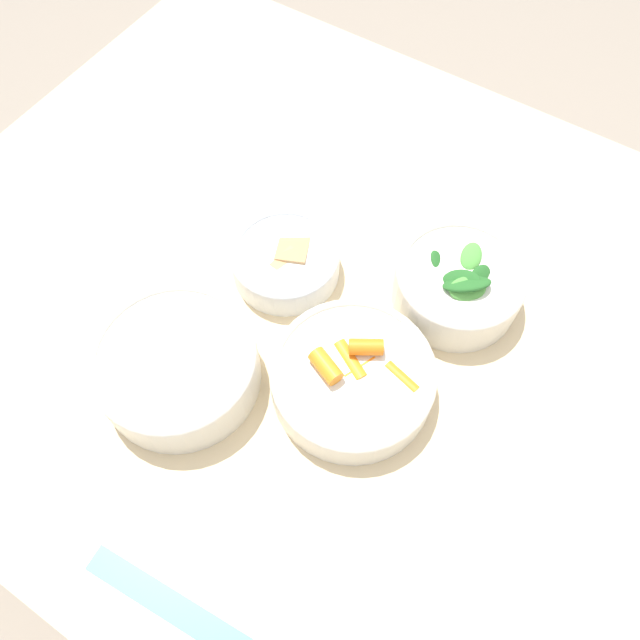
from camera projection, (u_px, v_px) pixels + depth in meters
The scene contains 7 objects.
ground_plane at pixel (319, 458), 1.49m from camera, with size 10.00×10.00×0.00m, color gray.
dining_table at pixel (319, 334), 0.92m from camera, with size 1.15×0.96×0.75m.
bowl_carrots at pixel (353, 378), 0.74m from camera, with size 0.20×0.20×0.07m.
bowl_greens at pixel (458, 284), 0.80m from camera, with size 0.16×0.16×0.09m.
bowl_beans_hotdog at pixel (178, 367), 0.74m from camera, with size 0.19×0.19×0.07m.
bowl_cookies at pixel (286, 260), 0.83m from camera, with size 0.14×0.14×0.05m.
ruler at pixel (226, 640), 0.63m from camera, with size 0.34×0.05×0.00m.
Camera 1 is at (-0.23, 0.36, 1.46)m, focal length 35.00 mm.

